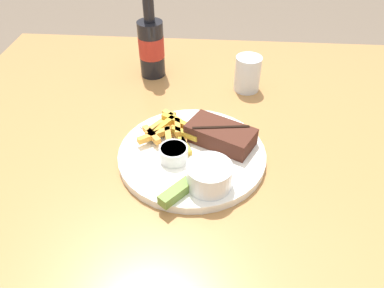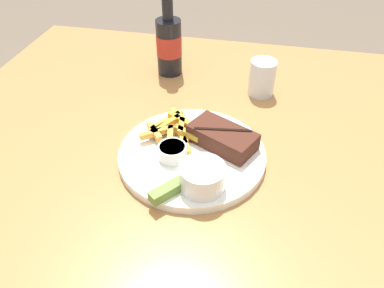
% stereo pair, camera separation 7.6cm
% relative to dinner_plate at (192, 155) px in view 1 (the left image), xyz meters
% --- Properties ---
extents(dining_table, '(1.24, 1.17, 0.76)m').
position_rel_dinner_plate_xyz_m(dining_table, '(0.00, 0.00, -0.09)').
color(dining_table, '#A87542').
rests_on(dining_table, ground_plane).
extents(dinner_plate, '(0.30, 0.30, 0.02)m').
position_rel_dinner_plate_xyz_m(dinner_plate, '(0.00, 0.00, 0.00)').
color(dinner_plate, white).
rests_on(dinner_plate, dining_table).
extents(steak_portion, '(0.16, 0.13, 0.04)m').
position_rel_dinner_plate_xyz_m(steak_portion, '(0.06, 0.04, 0.03)').
color(steak_portion, '#472319').
rests_on(steak_portion, dinner_plate).
extents(fries_pile, '(0.13, 0.15, 0.02)m').
position_rel_dinner_plate_xyz_m(fries_pile, '(-0.05, 0.05, 0.02)').
color(fries_pile, '#D0914B').
rests_on(fries_pile, dinner_plate).
extents(coleslaw_cup, '(0.09, 0.09, 0.05)m').
position_rel_dinner_plate_xyz_m(coleslaw_cup, '(0.04, -0.09, 0.04)').
color(coleslaw_cup, white).
rests_on(coleslaw_cup, dinner_plate).
extents(dipping_sauce_cup, '(0.06, 0.06, 0.03)m').
position_rel_dinner_plate_xyz_m(dipping_sauce_cup, '(-0.03, -0.03, 0.03)').
color(dipping_sauce_cup, silver).
rests_on(dipping_sauce_cup, dinner_plate).
extents(pickle_spear, '(0.06, 0.07, 0.02)m').
position_rel_dinner_plate_xyz_m(pickle_spear, '(-0.02, -0.13, 0.02)').
color(pickle_spear, olive).
rests_on(pickle_spear, dinner_plate).
extents(fork_utensil, '(0.12, 0.08, 0.00)m').
position_rel_dinner_plate_xyz_m(fork_utensil, '(-0.07, 0.04, 0.01)').
color(fork_utensil, '#B7B7BC').
rests_on(fork_utensil, dinner_plate).
extents(beer_bottle, '(0.07, 0.07, 0.24)m').
position_rel_dinner_plate_xyz_m(beer_bottle, '(-0.14, 0.34, 0.08)').
color(beer_bottle, black).
rests_on(beer_bottle, dining_table).
extents(drinking_glass, '(0.07, 0.07, 0.09)m').
position_rel_dinner_plate_xyz_m(drinking_glass, '(0.12, 0.28, 0.04)').
color(drinking_glass, silver).
rests_on(drinking_glass, dining_table).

